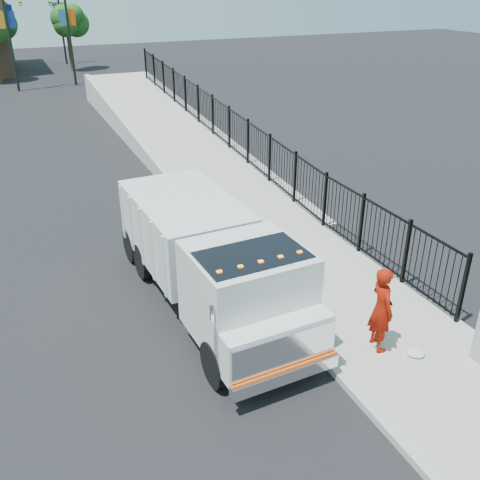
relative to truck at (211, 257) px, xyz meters
name	(u,v)px	position (x,y,z in m)	size (l,w,h in m)	color
ground	(285,316)	(1.52, -1.09, -1.45)	(120.00, 120.00, 0.00)	black
sidewalk	(401,340)	(3.45, -3.09, -1.39)	(3.55, 12.00, 0.12)	#9E998E
curb	(329,362)	(1.52, -3.09, -1.37)	(0.30, 12.00, 0.16)	#ADAAA3
ramp	(173,141)	(3.65, 14.91, -1.45)	(3.95, 24.00, 1.70)	#9E998E
iron_fence	(229,141)	(5.07, 10.91, -0.55)	(0.10, 28.00, 1.80)	black
truck	(211,257)	(0.00, 0.00, 0.00)	(2.78, 7.61, 2.57)	black
worker	(381,309)	(2.74, -3.09, -0.34)	(0.72, 0.47, 1.98)	#8B1304
debris	(416,352)	(3.35, -3.67, -1.28)	(0.41, 0.41, 0.10)	silver
light_pole_0	(12,26)	(-2.32, 32.06, 2.92)	(3.77, 0.22, 8.00)	black
light_pole_1	(64,24)	(1.23, 32.86, 2.92)	(3.78, 0.22, 8.00)	black
light_pole_2	(10,17)	(-1.98, 42.27, 2.92)	(3.77, 0.22, 8.00)	black
light_pole_3	(56,14)	(2.08, 44.37, 2.92)	(3.78, 0.22, 8.00)	black
tree_1	(67,23)	(2.36, 40.12, 2.45)	(2.10, 2.10, 5.05)	#382314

